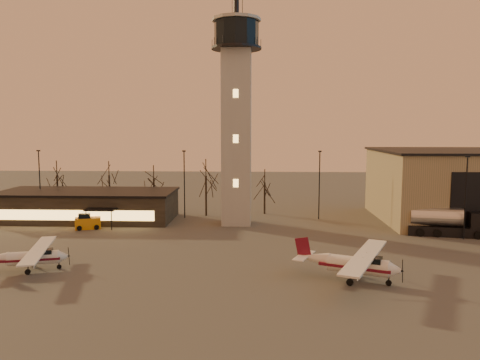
% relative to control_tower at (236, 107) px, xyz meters
% --- Properties ---
extents(ground, '(220.00, 220.00, 0.00)m').
position_rel_control_tower_xyz_m(ground, '(0.00, -30.00, -16.33)').
color(ground, '#4A4744').
rests_on(ground, ground).
extents(control_tower, '(6.80, 6.80, 32.60)m').
position_rel_control_tower_xyz_m(control_tower, '(0.00, 0.00, 0.00)').
color(control_tower, '#9E9B96').
rests_on(control_tower, ground).
extents(terminal, '(25.40, 12.20, 4.30)m').
position_rel_control_tower_xyz_m(terminal, '(-21.99, 1.98, -14.17)').
color(terminal, black).
rests_on(terminal, ground).
extents(light_poles, '(58.50, 12.25, 10.14)m').
position_rel_control_tower_xyz_m(light_poles, '(0.50, 1.00, -10.92)').
color(light_poles, black).
rests_on(light_poles, ground).
extents(tree_row, '(37.20, 9.20, 8.80)m').
position_rel_control_tower_xyz_m(tree_row, '(-13.70, 9.16, -10.39)').
color(tree_row, black).
rests_on(tree_row, ground).
extents(cessna_front, '(10.18, 12.26, 3.50)m').
position_rel_control_tower_xyz_m(cessna_front, '(12.05, -24.53, -15.13)').
color(cessna_front, silver).
rests_on(cessna_front, ground).
extents(cessna_rear, '(8.64, 10.76, 2.98)m').
position_rel_control_tower_xyz_m(cessna_rear, '(-17.90, -22.61, -15.31)').
color(cessna_rear, silver).
rests_on(cessna_rear, ground).
extents(fuel_truck, '(9.75, 4.47, 3.49)m').
position_rel_control_tower_xyz_m(fuel_truck, '(26.73, -5.99, -14.94)').
color(fuel_truck, black).
rests_on(fuel_truck, ground).
extents(service_cart, '(3.64, 2.88, 2.06)m').
position_rel_control_tower_xyz_m(service_cart, '(-19.75, -4.23, -15.54)').
color(service_cart, orange).
rests_on(service_cart, ground).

